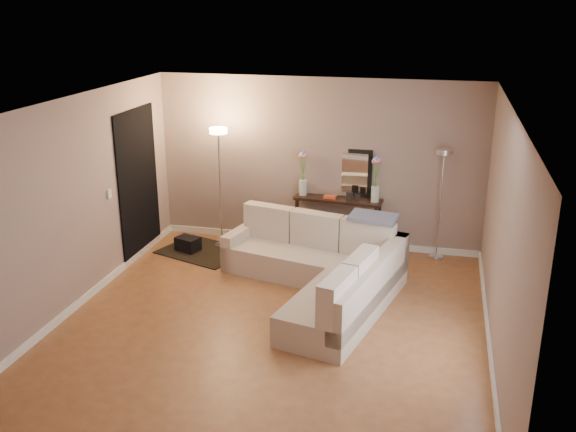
% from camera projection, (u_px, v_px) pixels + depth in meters
% --- Properties ---
extents(floor, '(5.00, 5.50, 0.01)m').
position_uv_depth(floor, '(272.00, 324.00, 7.65)').
color(floor, '#9C6138').
rests_on(floor, ground).
extents(ceiling, '(5.00, 5.50, 0.01)m').
position_uv_depth(ceiling, '(270.00, 106.00, 6.81)').
color(ceiling, white).
rests_on(ceiling, ground).
extents(wall_back, '(5.00, 0.02, 2.60)m').
position_uv_depth(wall_back, '(318.00, 163.00, 9.77)').
color(wall_back, gray).
rests_on(wall_back, ground).
extents(wall_front, '(5.00, 0.02, 2.60)m').
position_uv_depth(wall_front, '(174.00, 343.00, 4.69)').
color(wall_front, gray).
rests_on(wall_front, ground).
extents(wall_left, '(0.02, 5.50, 2.60)m').
position_uv_depth(wall_left, '(72.00, 205.00, 7.79)').
color(wall_left, gray).
rests_on(wall_left, ground).
extents(wall_right, '(0.02, 5.50, 2.60)m').
position_uv_depth(wall_right, '(504.00, 240.00, 6.67)').
color(wall_right, gray).
rests_on(wall_right, ground).
extents(baseboard_back, '(5.00, 0.03, 0.10)m').
position_uv_depth(baseboard_back, '(317.00, 240.00, 10.15)').
color(baseboard_back, white).
rests_on(baseboard_back, ground).
extents(baseboard_left, '(0.03, 5.50, 0.10)m').
position_uv_depth(baseboard_left, '(85.00, 299.00, 8.19)').
color(baseboard_left, white).
rests_on(baseboard_left, ground).
extents(baseboard_right, '(0.03, 5.50, 0.10)m').
position_uv_depth(baseboard_right, '(489.00, 346.00, 7.08)').
color(baseboard_right, white).
rests_on(baseboard_right, ground).
extents(doorway, '(0.02, 1.20, 2.20)m').
position_uv_depth(doorway, '(138.00, 184.00, 9.41)').
color(doorway, black).
rests_on(doorway, ground).
extents(switch_plate, '(0.02, 0.08, 0.12)m').
position_uv_depth(switch_plate, '(109.00, 194.00, 8.60)').
color(switch_plate, white).
rests_on(switch_plate, ground).
extents(sectional_sofa, '(2.60, 2.87, 0.87)m').
position_uv_depth(sectional_sofa, '(323.00, 269.00, 8.39)').
color(sectional_sofa, beige).
rests_on(sectional_sofa, floor).
extents(throw_blanket, '(0.68, 0.47, 0.08)m').
position_uv_depth(throw_blanket, '(373.00, 217.00, 8.53)').
color(throw_blanket, slate).
rests_on(throw_blanket, sectional_sofa).
extents(console_table, '(1.35, 0.46, 0.81)m').
position_uv_depth(console_table, '(332.00, 220.00, 9.85)').
color(console_table, black).
rests_on(console_table, floor).
extents(leaning_mirror, '(0.94, 0.12, 0.73)m').
position_uv_depth(leaning_mirror, '(342.00, 172.00, 9.74)').
color(leaning_mirror, black).
rests_on(leaning_mirror, console_table).
extents(table_decor, '(0.56, 0.14, 0.13)m').
position_uv_depth(table_decor, '(337.00, 197.00, 9.67)').
color(table_decor, '#E14F27').
rests_on(table_decor, console_table).
extents(flower_vase_left, '(0.16, 0.13, 0.70)m').
position_uv_depth(flower_vase_left, '(303.00, 177.00, 9.78)').
color(flower_vase_left, silver).
rests_on(flower_vase_left, console_table).
extents(flower_vase_right, '(0.16, 0.13, 0.70)m').
position_uv_depth(flower_vase_right, '(376.00, 183.00, 9.45)').
color(flower_vase_right, silver).
rests_on(flower_vase_right, console_table).
extents(floor_lamp_lit, '(0.34, 0.34, 1.87)m').
position_uv_depth(floor_lamp_lit, '(220.00, 164.00, 9.63)').
color(floor_lamp_lit, silver).
rests_on(floor_lamp_lit, floor).
extents(floor_lamp_unlit, '(0.30, 0.30, 1.67)m').
position_uv_depth(floor_lamp_unlit, '(442.00, 182.00, 9.21)').
color(floor_lamp_unlit, silver).
rests_on(floor_lamp_unlit, floor).
extents(charcoal_rug, '(1.45, 1.26, 0.02)m').
position_uv_depth(charcoal_rug, '(203.00, 251.00, 9.83)').
color(charcoal_rug, black).
rests_on(charcoal_rug, floor).
extents(black_bag, '(0.41, 0.34, 0.22)m').
position_uv_depth(black_bag, '(188.00, 244.00, 9.82)').
color(black_bag, black).
rests_on(black_bag, charcoal_rug).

